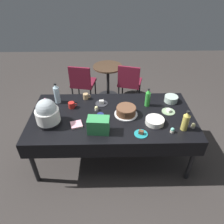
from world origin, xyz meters
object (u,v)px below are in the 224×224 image
frosted_layer_cake (126,111)px  soda_carton (98,125)px  ceramic_snack_bowl (155,121)px  coffee_mug_tan (86,96)px  cupcake_cocoa (96,108)px  coffee_mug_navy (101,117)px  cupcake_vanilla (193,126)px  glass_salad_bowl (171,99)px  soda_bottle_ginger_ale (186,121)px  soda_bottle_lime_soda (148,98)px  cupcake_berry (45,100)px  maroon_chair_left (82,82)px  slow_cooker (47,113)px  maroon_chair_right (129,81)px  dessert_plate_teal (141,133)px  round_cafe_table (108,76)px  soda_bottle_water (57,94)px  dessert_plate_charcoal (101,103)px  coffee_mug_red (72,105)px  potluck_table (112,119)px  cupcake_mint (172,130)px  cupcake_lemon (45,105)px  dessert_plate_sage (168,111)px

frosted_layer_cake → soda_carton: soda_carton is taller
ceramic_snack_bowl → coffee_mug_tan: (-0.93, 0.60, 0.01)m
ceramic_snack_bowl → cupcake_cocoa: (-0.76, 0.30, -0.00)m
coffee_mug_navy → cupcake_vanilla: bearing=-8.8°
glass_salad_bowl → soda_bottle_ginger_ale: soda_bottle_ginger_ale is taller
soda_bottle_lime_soda → cupcake_berry: bearing=175.6°
cupcake_cocoa → maroon_chair_left: 1.42m
slow_cooker → ceramic_snack_bowl: slow_cooker is taller
cupcake_cocoa → maroon_chair_right: maroon_chair_right is taller
dessert_plate_teal → cupcake_berry: cupcake_berry is taller
glass_salad_bowl → dessert_plate_teal: bearing=-127.3°
coffee_mug_tan → ceramic_snack_bowl: bearing=-32.9°
glass_salad_bowl → soda_bottle_ginger_ale: size_ratio=0.71×
soda_bottle_ginger_ale → glass_salad_bowl: bearing=90.2°
coffee_mug_navy → round_cafe_table: (0.10, 1.78, -0.30)m
glass_salad_bowl → dessert_plate_teal: glass_salad_bowl is taller
cupcake_cocoa → soda_bottle_water: size_ratio=0.22×
cupcake_vanilla → cupcake_berry: (-1.98, 0.61, 0.00)m
cupcake_cocoa → soda_bottle_lime_soda: (0.72, 0.11, 0.10)m
slow_cooker → cupcake_cocoa: size_ratio=5.20×
ceramic_snack_bowl → soda_bottle_lime_soda: (-0.03, 0.40, 0.09)m
dessert_plate_charcoal → cupcake_vanilla: 1.28m
maroon_chair_right → frosted_layer_cake: bearing=-97.5°
dessert_plate_charcoal → coffee_mug_red: coffee_mug_red is taller
slow_cooker → round_cafe_table: (0.76, 1.83, -0.41)m
frosted_layer_cake → ceramic_snack_bowl: size_ratio=1.31×
potluck_table → slow_cooker: bearing=-169.1°
cupcake_mint → round_cafe_table: cupcake_mint is taller
slow_cooker → glass_salad_bowl: slow_cooker is taller
potluck_table → glass_salad_bowl: (0.88, 0.32, 0.11)m
coffee_mug_tan → maroon_chair_right: bearing=53.7°
coffee_mug_navy → maroon_chair_left: (-0.42, 1.56, -0.31)m
dessert_plate_teal → round_cafe_table: size_ratio=0.23×
cupcake_vanilla → cupcake_cocoa: same height
maroon_chair_right → ceramic_snack_bowl: bearing=-84.3°
cupcake_berry → round_cafe_table: cupcake_berry is taller
cupcake_lemon → coffee_mug_red: coffee_mug_red is taller
glass_salad_bowl → ceramic_snack_bowl: (-0.34, -0.50, -0.01)m
dessert_plate_teal → cupcake_lemon: (-1.29, 0.60, 0.02)m
soda_bottle_water → maroon_chair_right: (1.17, 1.13, -0.40)m
soda_bottle_water → frosted_layer_cake: bearing=-18.2°
ceramic_snack_bowl → dessert_plate_charcoal: size_ratio=1.33×
cupcake_mint → coffee_mug_red: coffee_mug_red is taller
dessert_plate_teal → cupcake_berry: size_ratio=2.42×
potluck_table → cupcake_vanilla: cupcake_vanilla is taller
soda_bottle_ginger_ale → coffee_mug_red: size_ratio=2.16×
coffee_mug_red → cupcake_lemon: bearing=175.8°
ceramic_snack_bowl → cupcake_vanilla: (0.46, -0.10, -0.00)m
soda_bottle_water → soda_carton: bearing=-46.8°
cupcake_lemon → dessert_plate_sage: bearing=-5.2°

